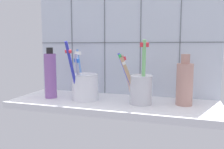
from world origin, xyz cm
name	(u,v)px	position (x,y,z in cm)	size (l,w,h in cm)	color
counter_slab	(113,104)	(0.00, 0.00, 1.00)	(64.00, 22.00, 2.00)	silver
tile_wall_back	(123,36)	(0.00, 12.00, 22.50)	(64.00, 2.20, 45.00)	silver
toothbrush_cup_left	(85,86)	(-9.05, -0.77, 6.59)	(10.03, 13.55, 18.45)	white
toothbrush_cup_right	(140,87)	(8.66, -0.87, 7.04)	(10.26, 7.44, 18.79)	silver
ceramic_vase	(185,83)	(21.08, 1.98, 8.45)	(4.70, 4.70, 14.75)	tan
soap_bottle	(50,75)	(-21.00, -1.34, 9.60)	(3.85, 3.85, 16.53)	#945DAA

